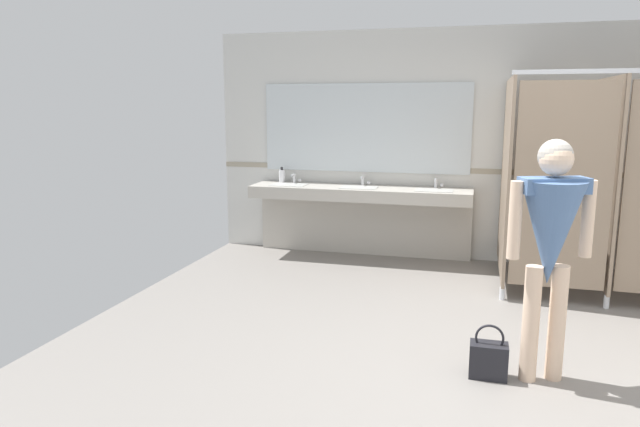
{
  "coord_description": "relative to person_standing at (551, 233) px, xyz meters",
  "views": [
    {
      "loc": [
        -0.25,
        -3.92,
        1.8
      ],
      "look_at": [
        -1.41,
        0.33,
        0.97
      ],
      "focal_mm": 32.6,
      "sensor_mm": 36.0,
      "label": 1
    }
  ],
  "objects": [
    {
      "name": "person_standing",
      "position": [
        0.0,
        0.0,
        0.0
      ],
      "size": [
        0.53,
        0.52,
        1.59
      ],
      "color": "beige",
      "rests_on": "ground_plane"
    },
    {
      "name": "handbag",
      "position": [
        -0.34,
        -0.06,
        -0.87
      ],
      "size": [
        0.25,
        0.15,
        0.37
      ],
      "color": "black",
      "rests_on": "ground_plane"
    },
    {
      "name": "ground_plane",
      "position": [
        -0.22,
        0.06,
        -1.05
      ],
      "size": [
        6.75,
        6.52,
        0.1
      ],
      "primitive_type": "cube",
      "color": "gray"
    },
    {
      "name": "vanity_counter",
      "position": [
        -1.79,
        2.81,
        -0.38
      ],
      "size": [
        2.58,
        0.55,
        0.97
      ],
      "color": "#B2ADA3",
      "rests_on": "ground_plane"
    },
    {
      "name": "wall_back_tile_band",
      "position": [
        -0.22,
        3.01,
        0.05
      ],
      "size": [
        6.75,
        0.01,
        0.06
      ],
      "primitive_type": "cube",
      "color": "#9E937F",
      "rests_on": "wall_back"
    },
    {
      "name": "mirror_panel",
      "position": [
        -1.79,
        3.01,
        0.53
      ],
      "size": [
        2.48,
        0.02,
        1.04
      ],
      "primitive_type": "cube",
      "color": "silver",
      "rests_on": "wall_back"
    },
    {
      "name": "wall_back",
      "position": [
        -0.22,
        3.08,
        0.33
      ],
      "size": [
        6.75,
        0.12,
        2.66
      ],
      "primitive_type": "cube",
      "color": "silver",
      "rests_on": "ground_plane"
    },
    {
      "name": "soap_dispenser",
      "position": [
        -2.8,
        2.89,
        -0.06
      ],
      "size": [
        0.07,
        0.07,
        0.19
      ],
      "color": "white",
      "rests_on": "vanity_counter"
    }
  ]
}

